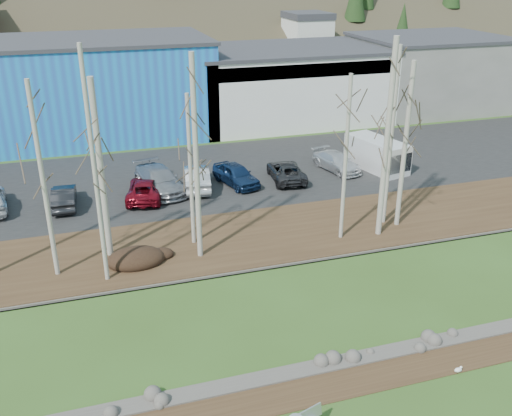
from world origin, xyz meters
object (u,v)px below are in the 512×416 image
object	(u,v)px
car_2	(145,189)
car_6	(286,171)
seagull	(458,370)
car_4	(236,174)
car_7	(337,162)
car_1	(64,197)
van_white	(379,155)
car_5	(197,177)
car_3	(160,180)

from	to	relation	value
car_2	car_6	distance (m)	9.89
seagull	car_6	bearing A→B (deg)	79.34
seagull	car_4	world-z (taller)	car_4
car_4	car_7	xyz separation A→B (m)	(7.83, 0.60, -0.09)
car_1	car_2	distance (m)	5.01
car_7	van_white	distance (m)	3.14
car_5	car_7	size ratio (longest dim) A/B	1.05
car_7	car_4	bearing A→B (deg)	172.05
car_1	car_5	xyz separation A→B (m)	(8.58, 0.61, 0.11)
car_2	car_3	xyz separation A→B (m)	(1.09, 1.00, 0.14)
car_5	car_7	bearing A→B (deg)	-168.71
seagull	car_6	distance (m)	21.07
car_4	van_white	bearing A→B (deg)	-16.49
car_5	car_4	bearing A→B (deg)	-173.87
seagull	car_7	distance (m)	22.42
seagull	car_7	world-z (taller)	car_7
car_3	van_white	distance (m)	16.04
car_1	car_6	size ratio (longest dim) A/B	0.86
seagull	car_3	size ratio (longest dim) A/B	0.07
car_6	van_white	distance (m)	7.26
van_white	seagull	bearing A→B (deg)	-124.06
car_1	car_4	xyz separation A→B (m)	(11.29, 0.49, 0.07)
car_2	car_3	world-z (taller)	car_3
car_2	car_5	bearing A→B (deg)	-155.49
car_3	car_6	distance (m)	8.80
car_5	car_7	world-z (taller)	car_5
car_1	van_white	xyz separation A→B (m)	(22.13, 0.36, 0.45)
car_1	car_3	world-z (taller)	car_3
car_2	seagull	bearing A→B (deg)	126.19
van_white	car_3	bearing A→B (deg)	165.14
car_3	van_white	size ratio (longest dim) A/B	1.00
car_7	car_5	bearing A→B (deg)	170.27
car_3	car_5	size ratio (longest dim) A/B	1.16
car_7	van_white	xyz separation A→B (m)	(3.02, -0.72, 0.46)
car_6	van_white	world-z (taller)	van_white
car_3	car_4	size ratio (longest dim) A/B	1.26
car_3	car_4	distance (m)	5.20
car_6	car_2	bearing A→B (deg)	9.31
car_2	van_white	bearing A→B (deg)	-165.80
car_2	car_4	world-z (taller)	car_4
car_3	seagull	bearing A→B (deg)	-82.18
car_2	van_white	xyz separation A→B (m)	(17.12, 0.52, 0.46)
car_2	car_4	bearing A→B (deg)	-161.71
car_2	van_white	distance (m)	17.13
car_6	car_7	bearing A→B (deg)	-162.80
seagull	van_white	distance (m)	22.62
seagull	car_2	size ratio (longest dim) A/B	0.08
car_1	car_3	size ratio (longest dim) A/B	0.74
car_1	car_6	bearing A→B (deg)	-177.06
car_2	van_white	size ratio (longest dim) A/B	0.86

